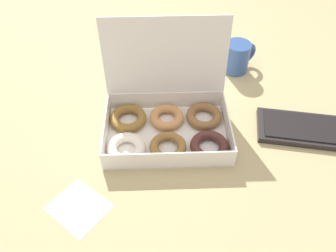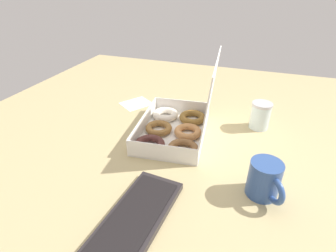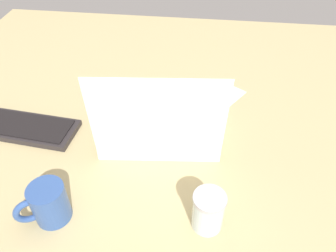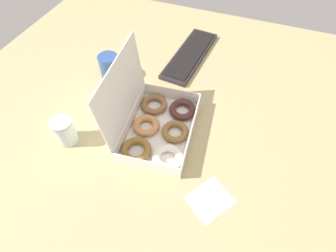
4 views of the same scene
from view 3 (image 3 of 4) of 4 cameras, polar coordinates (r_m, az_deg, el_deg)
The scene contains 6 objects.
ground_plane at distance 101.22cm, azimuth -2.71°, elevation -2.84°, with size 180.00×180.00×2.00cm, color tan.
donut_box at distance 98.98cm, azimuth -1.27°, elevation -0.28°, with size 38.31×29.22×29.64cm.
keyboard at distance 115.10cm, azimuth -25.50°, elevation 0.18°, with size 42.95×16.71×2.20cm.
coffee_mug at distance 83.79cm, azimuth -20.20°, elevation -12.52°, with size 11.54×9.64×10.45cm.
glass_jar at distance 78.30cm, azimuth 7.01°, elevation -14.48°, with size 7.66×7.66×10.55cm.
paper_napkin at distance 121.16cm, azimuth 9.60°, elevation 5.89°, with size 12.92×10.98×0.15cm, color white.
Camera 3 is at (-13.52, 70.74, 70.12)cm, focal length 35.00 mm.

